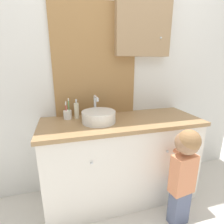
{
  "coord_description": "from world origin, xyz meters",
  "views": [
    {
      "loc": [
        -0.5,
        -1.15,
        1.36
      ],
      "look_at": [
        -0.11,
        0.27,
        0.93
      ],
      "focal_mm": 28.0,
      "sensor_mm": 36.0,
      "label": 1
    }
  ],
  "objects_px": {
    "soap_dispenser": "(77,110)",
    "child_figure": "(184,166)",
    "toothbrush_holder": "(68,114)",
    "sink_basin": "(99,116)"
  },
  "relations": [
    {
      "from": "soap_dispenser",
      "to": "child_figure",
      "type": "relative_size",
      "value": 0.21
    },
    {
      "from": "toothbrush_holder",
      "to": "child_figure",
      "type": "relative_size",
      "value": 0.23
    },
    {
      "from": "sink_basin",
      "to": "soap_dispenser",
      "type": "bearing_deg",
      "value": 137.86
    },
    {
      "from": "sink_basin",
      "to": "soap_dispenser",
      "type": "xyz_separation_m",
      "value": [
        -0.18,
        0.16,
        0.02
      ]
    },
    {
      "from": "toothbrush_holder",
      "to": "soap_dispenser",
      "type": "height_order",
      "value": "toothbrush_holder"
    },
    {
      "from": "sink_basin",
      "to": "child_figure",
      "type": "bearing_deg",
      "value": -37.29
    },
    {
      "from": "soap_dispenser",
      "to": "child_figure",
      "type": "bearing_deg",
      "value": -38.49
    },
    {
      "from": "toothbrush_holder",
      "to": "soap_dispenser",
      "type": "xyz_separation_m",
      "value": [
        0.09,
        -0.0,
        0.03
      ]
    },
    {
      "from": "soap_dispenser",
      "to": "child_figure",
      "type": "distance_m",
      "value": 1.05
    },
    {
      "from": "child_figure",
      "to": "toothbrush_holder",
      "type": "bearing_deg",
      "value": 144.26
    }
  ]
}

